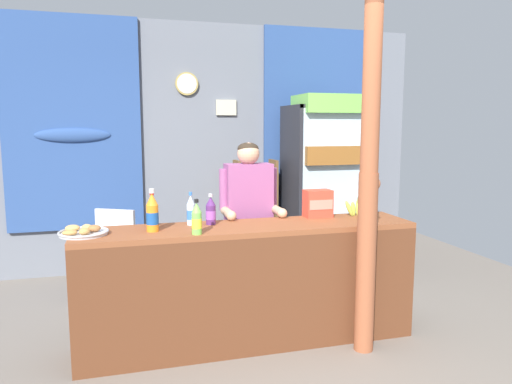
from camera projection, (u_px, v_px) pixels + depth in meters
ground_plane at (228, 314)px, 4.31m from camera, size 7.19×7.19×0.00m
back_wall_curtained at (199, 144)px, 5.67m from camera, size 5.40×0.22×2.85m
stall_counter at (252, 276)px, 3.59m from camera, size 2.56×0.52×0.93m
timber_post at (369, 181)px, 3.45m from camera, size 0.17×0.14×2.68m
drink_fridge at (321, 176)px, 5.48m from camera, size 0.76×0.73×2.01m
bottle_shelf_rack at (255, 213)px, 5.63m from camera, size 0.48×0.28×1.28m
plastic_lawn_chair at (109, 249)px, 4.65m from camera, size 0.60×0.60×0.86m
shopkeeper at (249, 209)px, 4.12m from camera, size 0.51×0.42×1.54m
soda_bottle_orange_soda at (152, 213)px, 3.41m from camera, size 0.09×0.09×0.31m
soda_bottle_grape_soda at (211, 211)px, 3.66m from camera, size 0.08×0.08×0.24m
soda_bottle_lime_soda at (197, 219)px, 3.32m from camera, size 0.07×0.07×0.25m
soda_bottle_water at (191, 211)px, 3.64m from camera, size 0.06×0.06×0.25m
soda_bottle_cola at (152, 212)px, 3.60m from camera, size 0.08×0.08×0.26m
snack_box_crackers at (318, 203)px, 3.96m from camera, size 0.22×0.15×0.23m
pastry_tray at (83, 232)px, 3.31m from camera, size 0.34×0.34×0.07m
banana_bunch at (358, 208)px, 4.02m from camera, size 0.28×0.06×0.16m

